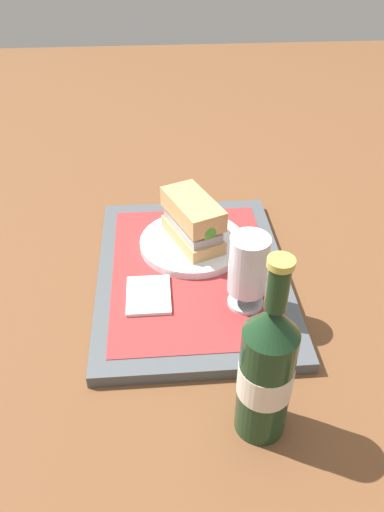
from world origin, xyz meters
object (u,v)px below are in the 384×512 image
beer_glass (248,268)px  beer_bottle (266,370)px  plate (193,243)px  sandwich (194,221)px

beer_glass → beer_bottle: bearing=-3.9°
plate → sandwich: 0.05m
beer_bottle → plate: bearing=-171.1°
plate → sandwich: size_ratio=1.31×
beer_bottle → beer_glass: bearing=176.1°
plate → sandwich: sandwich is taller
plate → beer_bottle: (0.36, 0.06, 0.08)m
plate → beer_glass: (0.16, 0.07, 0.06)m
plate → beer_glass: beer_glass is taller
beer_bottle → sandwich: bearing=-171.2°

